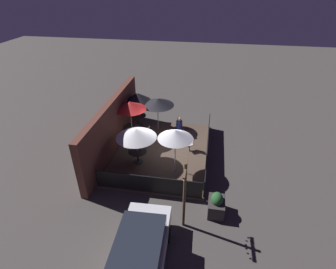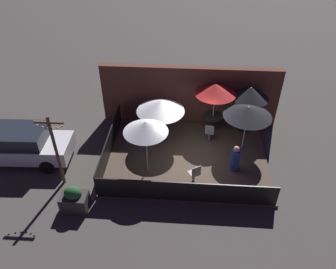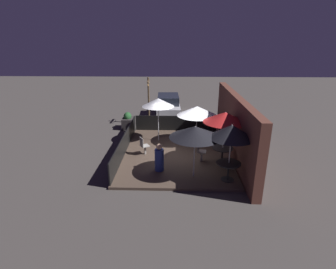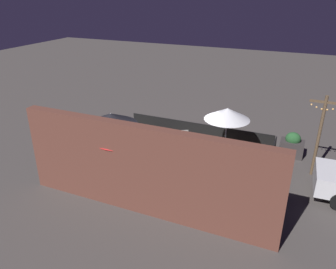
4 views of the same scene
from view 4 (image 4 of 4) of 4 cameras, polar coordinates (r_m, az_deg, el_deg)
The scene contains 18 objects.
ground_plane at distance 13.39m, azimuth 1.59°, elevation -6.23°, with size 60.00×60.00×0.00m, color #423D3A.
patio_deck at distance 13.36m, azimuth 1.59°, elevation -6.00°, with size 7.02×5.33×0.12m.
building_wall at distance 10.36m, azimuth -4.40°, elevation -6.33°, with size 8.62×0.36×3.05m.
fence_front at distance 15.32m, azimuth 5.31°, elevation 0.26°, with size 6.82×0.05×0.95m.
fence_side_left at distance 12.41m, azimuth 16.73°, elevation -6.84°, with size 0.05×5.13×0.95m.
patio_umbrella_0 at distance 11.16m, azimuth 5.57°, elevation -1.35°, with size 2.16×2.16×2.12m.
patio_umbrella_1 at distance 11.10m, azimuth -8.15°, elevation 0.40°, with size 1.93×1.93×2.46m.
patio_umbrella_2 at distance 12.01m, azimuth -14.56°, elevation 1.14°, with size 1.75×1.75×2.38m.
patio_umbrella_3 at distance 12.82m, azimuth 10.29°, elevation 3.56°, with size 1.77×1.77×2.46m.
patio_umbrella_4 at distance 12.95m, azimuth -9.91°, elevation 2.68°, with size 2.10×2.10×2.22m.
dining_table_0 at distance 11.76m, azimuth 5.33°, elevation -6.95°, with size 1.00×1.00×0.74m.
dining_table_1 at distance 11.83m, azimuth -7.69°, elevation -6.76°, with size 0.97×0.97×0.77m.
dining_table_2 at distance 12.65m, azimuth -13.86°, elevation -5.11°, with size 0.98×0.98×0.77m.
patio_chair_0 at distance 12.54m, azimuth -4.64°, elevation -5.17°, with size 0.46×0.46×0.95m.
patio_chair_1 at distance 14.55m, azimuth 2.82°, elevation -0.92°, with size 0.55×0.55×0.91m.
patron_0 at distance 14.43m, azimuth -4.64°, elevation -0.91°, with size 0.41×0.41×1.25m.
planter_box at distance 15.28m, azimuth 20.77°, elevation -1.83°, with size 0.99×0.69×1.11m.
light_post at distance 13.54m, azimuth 24.93°, elevation 0.45°, with size 1.10×0.12×3.25m.
Camera 4 is at (-4.29, 10.73, 6.76)m, focal length 35.00 mm.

